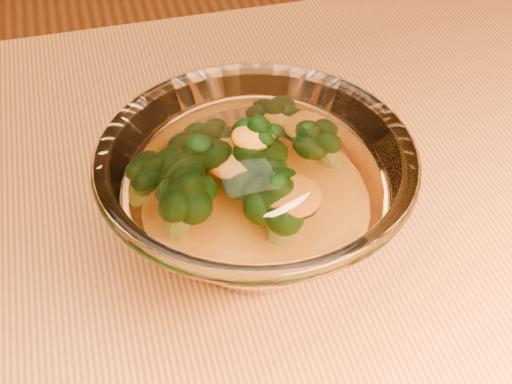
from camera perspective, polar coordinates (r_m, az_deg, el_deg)
table at (r=0.65m, az=7.11°, el=-10.59°), size 1.20×0.80×0.75m
glass_bowl at (r=0.54m, az=0.00°, el=-0.39°), size 0.23×0.23×0.10m
cheese_sauce at (r=0.55m, az=0.00°, el=-2.04°), size 0.12×0.12×0.03m
broccoli_heap at (r=0.54m, az=-1.29°, el=1.59°), size 0.16×0.15×0.07m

